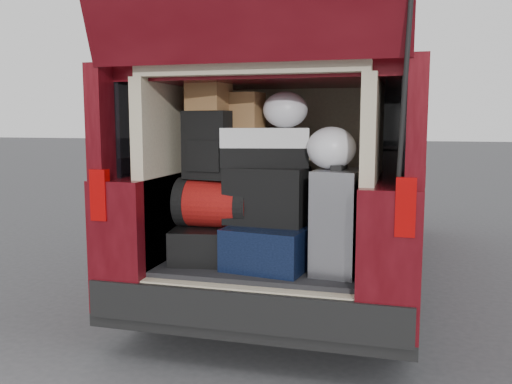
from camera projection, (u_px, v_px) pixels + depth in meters
The scene contains 14 objects.
ground at pixel (257, 355), 3.38m from camera, with size 80.00×80.00×0.00m, color #353538.
minivan at pixel (309, 179), 5.04m from camera, with size 1.90×5.35×2.77m.
load_floor at pixel (268, 298), 3.61m from camera, with size 1.24×1.05×0.55m, color black.
black_hardshell at pixel (207, 242), 3.55m from camera, with size 0.40×0.54×0.22m, color black.
navy_hardshell at pixel (273, 245), 3.39m from camera, with size 0.48×0.59×0.26m, color black.
silver_roller at pixel (338, 221), 3.22m from camera, with size 0.26×0.41×0.61m, color silver.
red_duffel at pixel (215, 203), 3.49m from camera, with size 0.48×0.31×0.31m, color #9A150E.
black_soft_case at pixel (267, 196), 3.38m from camera, with size 0.49×0.30×0.35m, color black.
backpack at pixel (209, 145), 3.44m from camera, with size 0.30×0.18×0.43m, color black.
twotone_duffel at pixel (265, 147), 3.41m from camera, with size 0.54×0.28×0.24m, color white.
grocery_sack_lower at pixel (209, 93), 3.40m from camera, with size 0.24×0.20×0.22m, color olive.
grocery_sack_upper at pixel (244, 110), 3.46m from camera, with size 0.22×0.18×0.22m, color olive.
plastic_bag_center at pixel (285, 110), 3.36m from camera, with size 0.28×0.26×0.22m, color white.
plastic_bag_right at pixel (331, 148), 3.18m from camera, with size 0.29×0.27×0.25m, color white.
Camera 1 is at (0.84, -3.11, 1.44)m, focal length 38.00 mm.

